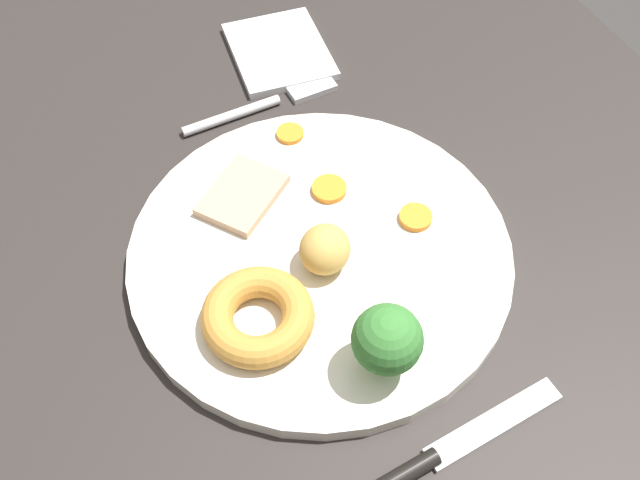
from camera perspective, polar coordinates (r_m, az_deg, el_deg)
The scene contains 12 objects.
dining_table at distance 58.79cm, azimuth -3.92°, elevation -1.05°, with size 120.00×84.00×3.60cm, color #2B2623.
dinner_plate at distance 55.61cm, azimuth -0.00°, elevation -1.04°, with size 29.86×29.86×1.40cm, color silver.
meat_slice_main at distance 58.13cm, azimuth -6.24°, elevation 3.62°, with size 6.86×5.08×0.80cm, color tan.
yorkshire_pudding at distance 50.55cm, azimuth -5.01°, elevation -6.11°, with size 8.10×8.10×2.33cm, color #C68938.
roast_potato_left at distance 52.76cm, azimuth 0.40°, elevation -0.74°, with size 3.83×4.09×3.56cm, color tan.
carrot_coin_front at distance 58.38cm, azimuth 0.74°, elevation 4.12°, with size 2.86×2.86×0.53cm, color orange.
carrot_coin_back at distance 57.01cm, azimuth 7.67°, elevation 1.82°, with size 2.65×2.65×0.53cm, color orange.
carrot_coin_side at distance 62.79cm, azimuth -2.42°, elevation 8.52°, with size 2.39×2.39×0.44cm, color orange.
broccoli_floret at distance 47.00cm, azimuth 5.40°, elevation -8.02°, with size 4.80×4.80×6.00cm.
fork at distance 67.40cm, azimuth -4.40°, elevation 10.80°, with size 2.31×15.31×0.90cm.
knife at distance 48.70cm, azimuth 8.36°, elevation -17.29°, with size 3.21×18.55×1.20cm.
folded_napkin at distance 73.06cm, azimuth -3.29°, elevation 14.87°, with size 11.00×9.00×0.80cm, color white.
Camera 1 is at (32.59, -10.07, 49.69)cm, focal length 39.91 mm.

